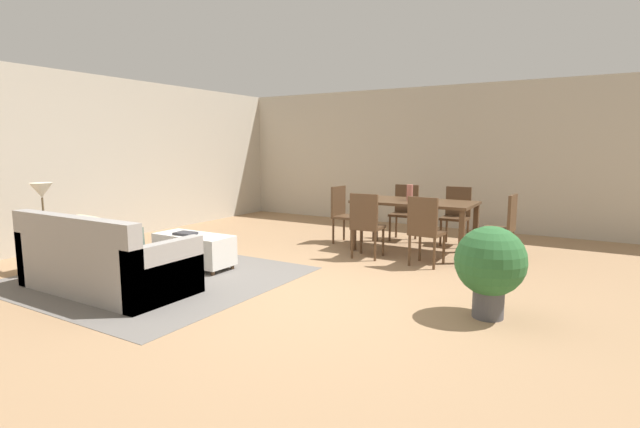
{
  "coord_description": "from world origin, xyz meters",
  "views": [
    {
      "loc": [
        2.63,
        -4.06,
        1.56
      ],
      "look_at": [
        -0.33,
        0.87,
        0.73
      ],
      "focal_mm": 26.47,
      "sensor_mm": 36.0,
      "label": 1
    }
  ],
  "objects_px": {
    "dining_table": "(414,207)",
    "dining_chair_far_right": "(456,212)",
    "couch": "(104,264)",
    "book_on_ottoman": "(185,233)",
    "table_lamp": "(42,192)",
    "side_table": "(45,236)",
    "dining_chair_head_west": "(343,211)",
    "potted_plant": "(490,264)",
    "dining_chair_near_left": "(366,222)",
    "ottoman_table": "(194,249)",
    "dining_chair_near_right": "(425,227)",
    "dining_chair_far_left": "(405,209)",
    "vase_centerpiece": "(410,192)",
    "dining_chair_head_east": "(504,224)"
  },
  "relations": [
    {
      "from": "dining_table",
      "to": "potted_plant",
      "type": "bearing_deg",
      "value": -56.15
    },
    {
      "from": "vase_centerpiece",
      "to": "potted_plant",
      "type": "distance_m",
      "value": 2.89
    },
    {
      "from": "dining_chair_near_right",
      "to": "book_on_ottoman",
      "type": "distance_m",
      "value": 3.1
    },
    {
      "from": "ottoman_table",
      "to": "couch",
      "type": "bearing_deg",
      "value": -95.2
    },
    {
      "from": "side_table",
      "to": "dining_chair_near_right",
      "type": "height_order",
      "value": "dining_chair_near_right"
    },
    {
      "from": "ottoman_table",
      "to": "table_lamp",
      "type": "distance_m",
      "value": 1.94
    },
    {
      "from": "couch",
      "to": "book_on_ottoman",
      "type": "bearing_deg",
      "value": 88.57
    },
    {
      "from": "dining_chair_far_left",
      "to": "potted_plant",
      "type": "bearing_deg",
      "value": -57.23
    },
    {
      "from": "table_lamp",
      "to": "potted_plant",
      "type": "distance_m",
      "value": 5.21
    },
    {
      "from": "dining_chair_far_left",
      "to": "potted_plant",
      "type": "distance_m",
      "value": 3.69
    },
    {
      "from": "couch",
      "to": "potted_plant",
      "type": "bearing_deg",
      "value": 18.91
    },
    {
      "from": "side_table",
      "to": "dining_chair_far_left",
      "type": "xyz_separation_m",
      "value": [
        3.05,
        4.3,
        0.05
      ]
    },
    {
      "from": "ottoman_table",
      "to": "book_on_ottoman",
      "type": "height_order",
      "value": "book_on_ottoman"
    },
    {
      "from": "ottoman_table",
      "to": "dining_chair_head_east",
      "type": "xyz_separation_m",
      "value": [
        3.37,
        2.42,
        0.27
      ]
    },
    {
      "from": "dining_table",
      "to": "potted_plant",
      "type": "relative_size",
      "value": 2.04
    },
    {
      "from": "dining_chair_far_left",
      "to": "vase_centerpiece",
      "type": "distance_m",
      "value": 0.91
    },
    {
      "from": "dining_chair_head_west",
      "to": "dining_chair_far_left",
      "type": "bearing_deg",
      "value": 45.96
    },
    {
      "from": "ottoman_table",
      "to": "potted_plant",
      "type": "distance_m",
      "value": 3.67
    },
    {
      "from": "dining_chair_near_right",
      "to": "dining_chair_far_left",
      "type": "height_order",
      "value": "same"
    },
    {
      "from": "dining_chair_head_east",
      "to": "dining_chair_far_left",
      "type": "bearing_deg",
      "value": 155.97
    },
    {
      "from": "side_table",
      "to": "dining_chair_head_west",
      "type": "xyz_separation_m",
      "value": [
        2.29,
        3.52,
        0.05
      ]
    },
    {
      "from": "table_lamp",
      "to": "dining_chair_far_right",
      "type": "distance_m",
      "value": 5.85
    },
    {
      "from": "table_lamp",
      "to": "book_on_ottoman",
      "type": "height_order",
      "value": "table_lamp"
    },
    {
      "from": "dining_chair_near_right",
      "to": "potted_plant",
      "type": "distance_m",
      "value": 1.87
    },
    {
      "from": "dining_chair_head_west",
      "to": "vase_centerpiece",
      "type": "xyz_separation_m",
      "value": [
        1.11,
        0.02,
        0.36
      ]
    },
    {
      "from": "side_table",
      "to": "dining_chair_near_left",
      "type": "height_order",
      "value": "dining_chair_near_left"
    },
    {
      "from": "dining_chair_far_left",
      "to": "couch",
      "type": "bearing_deg",
      "value": -111.93
    },
    {
      "from": "couch",
      "to": "dining_chair_near_right",
      "type": "distance_m",
      "value": 3.86
    },
    {
      "from": "dining_table",
      "to": "dining_chair_head_west",
      "type": "height_order",
      "value": "dining_chair_head_west"
    },
    {
      "from": "table_lamp",
      "to": "couch",
      "type": "bearing_deg",
      "value": -4.15
    },
    {
      "from": "dining_chair_far_left",
      "to": "dining_chair_head_west",
      "type": "bearing_deg",
      "value": -134.04
    },
    {
      "from": "dining_chair_near_right",
      "to": "dining_table",
      "type": "bearing_deg",
      "value": 118.38
    },
    {
      "from": "dining_table",
      "to": "couch",
      "type": "bearing_deg",
      "value": -121.68
    },
    {
      "from": "dining_chair_far_right",
      "to": "side_table",
      "type": "bearing_deg",
      "value": -132.0
    },
    {
      "from": "ottoman_table",
      "to": "dining_chair_near_right",
      "type": "xyz_separation_m",
      "value": [
        2.54,
        1.58,
        0.27
      ]
    },
    {
      "from": "ottoman_table",
      "to": "vase_centerpiece",
      "type": "height_order",
      "value": "vase_centerpiece"
    },
    {
      "from": "vase_centerpiece",
      "to": "dining_chair_far_right",
      "type": "bearing_deg",
      "value": 57.76
    },
    {
      "from": "dining_chair_far_right",
      "to": "potted_plant",
      "type": "bearing_deg",
      "value": -69.99
    },
    {
      "from": "book_on_ottoman",
      "to": "dining_chair_head_east",
      "type": "bearing_deg",
      "value": 35.66
    },
    {
      "from": "dining_chair_head_west",
      "to": "book_on_ottoman",
      "type": "relative_size",
      "value": 3.54
    },
    {
      "from": "dining_table",
      "to": "dining_chair_far_right",
      "type": "relative_size",
      "value": 1.89
    },
    {
      "from": "couch",
      "to": "book_on_ottoman",
      "type": "height_order",
      "value": "couch"
    },
    {
      "from": "dining_chair_far_right",
      "to": "dining_chair_head_east",
      "type": "bearing_deg",
      "value": -42.92
    },
    {
      "from": "dining_chair_near_left",
      "to": "potted_plant",
      "type": "relative_size",
      "value": 1.08
    },
    {
      "from": "dining_chair_near_right",
      "to": "book_on_ottoman",
      "type": "xyz_separation_m",
      "value": [
        -2.63,
        -1.64,
        -0.07
      ]
    },
    {
      "from": "dining_chair_near_left",
      "to": "dining_chair_far_left",
      "type": "xyz_separation_m",
      "value": [
        -0.04,
        1.59,
        0.0
      ]
    },
    {
      "from": "table_lamp",
      "to": "dining_chair_near_left",
      "type": "relative_size",
      "value": 0.57
    },
    {
      "from": "table_lamp",
      "to": "book_on_ottoman",
      "type": "distance_m",
      "value": 1.77
    },
    {
      "from": "dining_chair_near_left",
      "to": "table_lamp",
      "type": "bearing_deg",
      "value": -138.68
    },
    {
      "from": "dining_chair_far_right",
      "to": "vase_centerpiece",
      "type": "relative_size",
      "value": 3.92
    }
  ]
}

